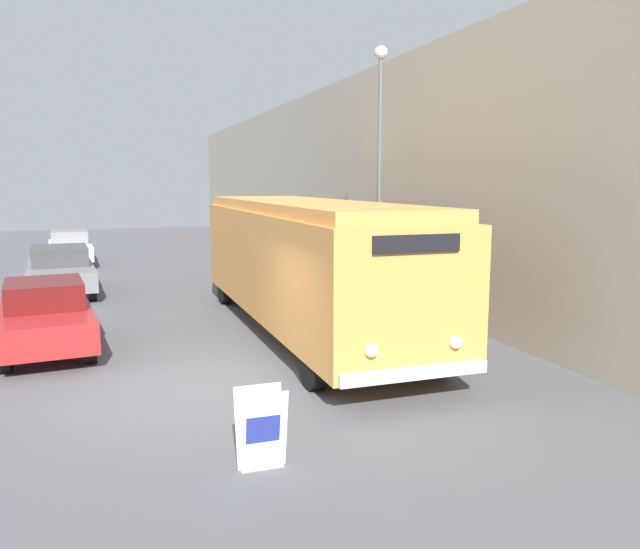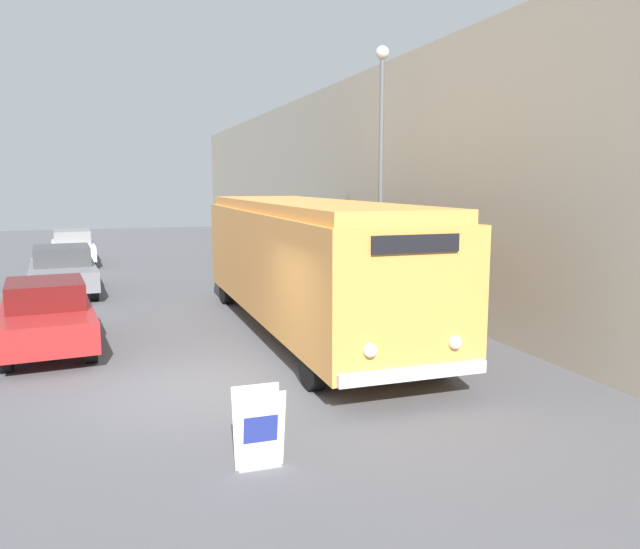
{
  "view_description": "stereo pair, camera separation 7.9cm",
  "coord_description": "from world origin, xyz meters",
  "px_view_note": "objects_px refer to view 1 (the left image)",
  "views": [
    {
      "loc": [
        -1.47,
        -10.42,
        3.56
      ],
      "look_at": [
        2.46,
        0.77,
        1.79
      ],
      "focal_mm": 35.0,
      "sensor_mm": 36.0,
      "label": 1
    },
    {
      "loc": [
        -1.4,
        -10.44,
        3.56
      ],
      "look_at": [
        2.46,
        0.77,
        1.79
      ],
      "focal_mm": 35.0,
      "sensor_mm": 36.0,
      "label": 2
    }
  ],
  "objects_px": {
    "vintage_bus": "(306,259)",
    "parked_car_near": "(46,316)",
    "sign_board": "(261,429)",
    "parked_car_far": "(70,247)",
    "parked_car_mid": "(60,270)",
    "streetlamp": "(380,145)"
  },
  "relations": [
    {
      "from": "vintage_bus",
      "to": "parked_car_near",
      "type": "distance_m",
      "value": 5.82
    },
    {
      "from": "sign_board",
      "to": "parked_car_near",
      "type": "distance_m",
      "value": 7.47
    },
    {
      "from": "streetlamp",
      "to": "parked_car_mid",
      "type": "xyz_separation_m",
      "value": [
        -8.54,
        5.6,
        -3.78
      ]
    },
    {
      "from": "vintage_bus",
      "to": "sign_board",
      "type": "relative_size",
      "value": 10.8
    },
    {
      "from": "sign_board",
      "to": "streetlamp",
      "type": "height_order",
      "value": "streetlamp"
    },
    {
      "from": "parked_car_near",
      "to": "parked_car_far",
      "type": "xyz_separation_m",
      "value": [
        -0.13,
        14.88,
        -0.01
      ]
    },
    {
      "from": "vintage_bus",
      "to": "parked_car_near",
      "type": "xyz_separation_m",
      "value": [
        -5.73,
        0.18,
        -1.01
      ]
    },
    {
      "from": "streetlamp",
      "to": "parked_car_mid",
      "type": "height_order",
      "value": "streetlamp"
    },
    {
      "from": "streetlamp",
      "to": "parked_car_near",
      "type": "relative_size",
      "value": 1.68
    },
    {
      "from": "sign_board",
      "to": "parked_car_far",
      "type": "bearing_deg",
      "value": 98.11
    },
    {
      "from": "vintage_bus",
      "to": "parked_car_mid",
      "type": "distance_m",
      "value": 9.47
    },
    {
      "from": "vintage_bus",
      "to": "streetlamp",
      "type": "height_order",
      "value": "streetlamp"
    },
    {
      "from": "streetlamp",
      "to": "parked_car_mid",
      "type": "relative_size",
      "value": 1.49
    },
    {
      "from": "streetlamp",
      "to": "parked_car_near",
      "type": "distance_m",
      "value": 9.4
    },
    {
      "from": "parked_car_mid",
      "to": "streetlamp",
      "type": "bearing_deg",
      "value": -37.47
    },
    {
      "from": "parked_car_mid",
      "to": "parked_car_far",
      "type": "xyz_separation_m",
      "value": [
        -0.03,
        7.67,
        -0.03
      ]
    },
    {
      "from": "sign_board",
      "to": "parked_car_far",
      "type": "xyz_separation_m",
      "value": [
        -3.1,
        21.74,
        0.25
      ]
    },
    {
      "from": "streetlamp",
      "to": "parked_car_far",
      "type": "xyz_separation_m",
      "value": [
        -8.57,
        13.26,
        -3.81
      ]
    },
    {
      "from": "sign_board",
      "to": "parked_car_near",
      "type": "relative_size",
      "value": 0.24
    },
    {
      "from": "sign_board",
      "to": "parked_car_near",
      "type": "bearing_deg",
      "value": 113.4
    },
    {
      "from": "vintage_bus",
      "to": "parked_car_mid",
      "type": "relative_size",
      "value": 2.31
    },
    {
      "from": "parked_car_mid",
      "to": "parked_car_far",
      "type": "bearing_deg",
      "value": 86.05
    }
  ]
}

